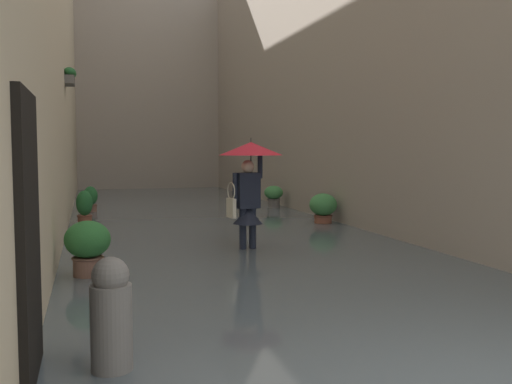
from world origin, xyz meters
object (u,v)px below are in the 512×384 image
at_px(mooring_bollard, 111,321).
at_px(potted_plant_mid_right, 85,209).
at_px(potted_plant_mid_left, 274,196).
at_px(potted_plant_far_left, 323,208).
at_px(person_wading, 249,172).
at_px(potted_plant_far_right, 91,200).
at_px(potted_plant_near_right, 88,247).

bearing_deg(mooring_bollard, potted_plant_mid_right, -88.40).
bearing_deg(potted_plant_mid_left, potted_plant_far_left, 90.60).
distance_m(person_wading, mooring_bollard, 5.47).
height_order(potted_plant_far_right, potted_plant_mid_left, potted_plant_far_right).
height_order(potted_plant_far_left, mooring_bollard, mooring_bollard).
bearing_deg(potted_plant_near_right, mooring_bollard, 92.91).
bearing_deg(person_wading, mooring_bollard, 63.14).
bearing_deg(potted_plant_far_right, potted_plant_mid_right, 87.08).
xyz_separation_m(potted_plant_far_right, potted_plant_far_left, (-5.05, 3.88, 0.04)).
bearing_deg(potted_plant_far_left, mooring_bollard, 56.80).
bearing_deg(potted_plant_near_right, potted_plant_mid_right, -89.24).
height_order(potted_plant_near_right, potted_plant_mid_left, potted_plant_near_right).
bearing_deg(potted_plant_near_right, potted_plant_far_right, -90.47).
bearing_deg(potted_plant_mid_right, potted_plant_far_left, 166.94).
bearing_deg(potted_plant_far_left, potted_plant_mid_right, -13.06).
bearing_deg(mooring_bollard, potted_plant_far_right, -89.46).
relative_size(potted_plant_far_right, potted_plant_mid_right, 0.91).
xyz_separation_m(potted_plant_mid_right, mooring_bollard, (-0.25, 8.75, 0.03)).
bearing_deg(potted_plant_mid_right, potted_plant_far_right, -92.92).
distance_m(potted_plant_far_left, mooring_bollard, 9.02).
distance_m(potted_plant_far_right, potted_plant_mid_right, 2.68).
xyz_separation_m(potted_plant_far_left, potted_plant_mid_left, (0.04, -3.50, -0.01)).
relative_size(potted_plant_far_left, mooring_bollard, 0.80).
distance_m(person_wading, potted_plant_near_right, 3.09).
relative_size(person_wading, potted_plant_far_left, 2.52).
height_order(potted_plant_far_right, potted_plant_mid_right, potted_plant_mid_right).
xyz_separation_m(potted_plant_far_right, potted_plant_mid_right, (0.14, 2.68, 0.05)).
bearing_deg(potted_plant_far_left, person_wading, 47.57).
xyz_separation_m(potted_plant_mid_right, potted_plant_mid_left, (-5.15, -2.29, -0.02)).
xyz_separation_m(person_wading, potted_plant_far_left, (-2.51, -2.74, -0.95)).
bearing_deg(mooring_bollard, potted_plant_near_right, -87.09).
distance_m(potted_plant_far_right, potted_plant_far_left, 6.37).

